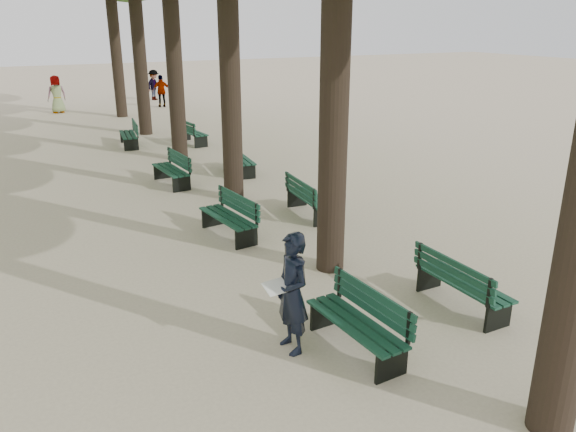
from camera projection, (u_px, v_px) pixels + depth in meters
name	position (u px, v px, depth m)	size (l,w,h in m)	color
ground	(348.00, 371.00, 7.61)	(120.00, 120.00, 0.00)	beige
bench_left_0	(356.00, 334.00, 8.00)	(0.69, 1.83, 0.92)	black
bench_left_1	(228.00, 225.00, 12.27)	(0.79, 1.86, 0.92)	black
bench_left_2	(171.00, 176.00, 16.12)	(0.72, 1.84, 0.92)	black
bench_left_3	(129.00, 139.00, 21.04)	(0.76, 1.85, 0.92)	black
bench_right_0	(462.00, 293.00, 9.21)	(0.60, 1.81, 0.92)	black
bench_right_1	(310.00, 205.00, 13.58)	(0.70, 1.84, 0.92)	black
bench_right_2	(240.00, 164.00, 17.38)	(0.76, 1.85, 0.92)	black
bench_right_3	(192.00, 137.00, 21.46)	(0.77, 1.85, 0.92)	black
man_with_map	(292.00, 293.00, 7.84)	(0.63, 0.73, 1.79)	black
pedestrian_d	(57.00, 94.00, 28.41)	(0.92, 0.38, 1.88)	#262628
pedestrian_b	(154.00, 85.00, 33.07)	(1.13, 0.35, 1.75)	#262628
pedestrian_c	(162.00, 91.00, 30.38)	(1.00, 0.34, 1.71)	#262628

